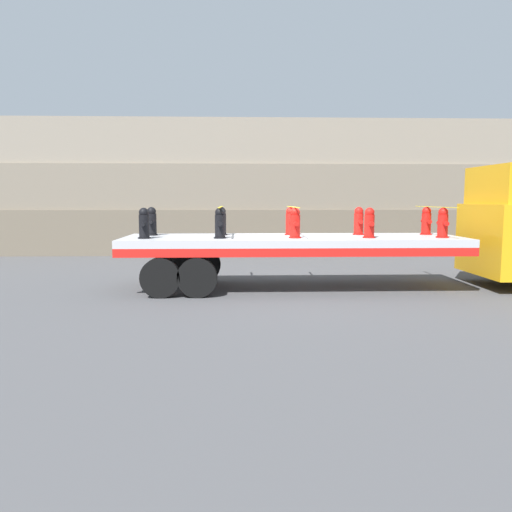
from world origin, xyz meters
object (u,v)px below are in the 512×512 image
at_px(fire_hydrant_black_near_0, 144,224).
at_px(fire_hydrant_red_far_4, 426,221).
at_px(fire_hydrant_red_far_3, 359,221).
at_px(fire_hydrant_black_near_1, 220,224).
at_px(fire_hydrant_red_near_2, 295,223).
at_px(fire_hydrant_red_near_3, 369,223).
at_px(flatbed_trailer, 271,247).
at_px(fire_hydrant_black_far_1, 221,222).
at_px(fire_hydrant_black_far_0, 152,222).
at_px(fire_hydrant_red_near_4, 443,223).
at_px(fire_hydrant_red_far_2, 290,222).

bearing_deg(fire_hydrant_black_near_0, fire_hydrant_red_far_4, 8.43).
bearing_deg(fire_hydrant_red_far_3, fire_hydrant_black_near_1, -163.49).
distance_m(fire_hydrant_red_near_2, fire_hydrant_red_near_3, 1.80).
height_order(flatbed_trailer, fire_hydrant_red_far_4, fire_hydrant_red_far_4).
height_order(fire_hydrant_black_near_0, fire_hydrant_red_far_3, same).
distance_m(fire_hydrant_red_far_3, fire_hydrant_red_far_4, 1.80).
bearing_deg(fire_hydrant_black_far_1, flatbed_trailer, -23.09).
xyz_separation_m(fire_hydrant_black_far_0, fire_hydrant_red_far_4, (7.22, 0.00, 0.00)).
bearing_deg(fire_hydrant_red_far_4, fire_hydrant_red_far_3, 180.00).
bearing_deg(fire_hydrant_red_near_4, fire_hydrant_black_near_0, 180.00).
xyz_separation_m(fire_hydrant_red_near_2, fire_hydrant_red_near_4, (3.61, 0.00, 0.00)).
xyz_separation_m(fire_hydrant_red_far_2, fire_hydrant_red_near_3, (1.80, -1.07, 0.00)).
bearing_deg(fire_hydrant_black_near_0, fire_hydrant_red_near_4, 0.00).
distance_m(fire_hydrant_black_near_1, fire_hydrant_red_near_2, 1.80).
bearing_deg(fire_hydrant_red_far_3, fire_hydrant_black_far_0, 180.00).
bearing_deg(fire_hydrant_red_far_2, fire_hydrant_black_far_0, 180.00).
bearing_deg(flatbed_trailer, fire_hydrant_black_far_0, 170.08).
distance_m(fire_hydrant_black_near_0, fire_hydrant_red_near_4, 7.22).
bearing_deg(fire_hydrant_red_far_2, flatbed_trailer, -135.81).
distance_m(fire_hydrant_black_far_0, fire_hydrant_black_near_1, 2.10).
relative_size(fire_hydrant_black_near_1, fire_hydrant_red_near_3, 1.00).
bearing_deg(fire_hydrant_red_far_3, fire_hydrant_red_near_3, -90.00).
bearing_deg(fire_hydrant_red_near_3, fire_hydrant_black_near_1, 180.00).
relative_size(fire_hydrant_red_near_2, fire_hydrant_red_near_4, 1.00).
relative_size(fire_hydrant_black_far_0, fire_hydrant_red_far_3, 1.00).
bearing_deg(fire_hydrant_black_far_0, fire_hydrant_black_near_0, -90.00).
bearing_deg(fire_hydrant_red_near_3, fire_hydrant_red_far_3, 90.00).
bearing_deg(fire_hydrant_black_near_0, fire_hydrant_red_near_2, 0.00).
xyz_separation_m(fire_hydrant_black_far_0, fire_hydrant_red_near_2, (3.61, -1.07, 0.00)).
xyz_separation_m(fire_hydrant_black_far_1, fire_hydrant_red_near_4, (5.41, -1.07, 0.00)).
bearing_deg(flatbed_trailer, fire_hydrant_black_far_1, 156.91).
bearing_deg(fire_hydrant_red_far_4, flatbed_trailer, -172.67).
distance_m(fire_hydrant_black_near_1, fire_hydrant_red_far_4, 5.52).
relative_size(fire_hydrant_black_near_1, fire_hydrant_red_far_4, 1.00).
relative_size(fire_hydrant_red_near_3, fire_hydrant_red_near_4, 1.00).
height_order(fire_hydrant_black_far_0, fire_hydrant_red_near_4, same).
relative_size(fire_hydrant_red_far_2, fire_hydrant_red_far_3, 1.00).
height_order(fire_hydrant_black_near_1, fire_hydrant_black_far_1, same).
height_order(fire_hydrant_red_near_2, fire_hydrant_red_near_3, same).
relative_size(fire_hydrant_black_near_0, fire_hydrant_black_far_1, 1.00).
bearing_deg(fire_hydrant_red_near_3, fire_hydrant_black_far_1, 163.49).
xyz_separation_m(fire_hydrant_black_near_0, fire_hydrant_red_far_4, (7.22, 1.07, 0.00)).
height_order(fire_hydrant_black_far_0, fire_hydrant_black_near_1, same).
relative_size(fire_hydrant_black_far_0, fire_hydrant_red_near_3, 1.00).
height_order(fire_hydrant_black_far_0, fire_hydrant_red_far_4, same).
xyz_separation_m(fire_hydrant_black_near_0, fire_hydrant_red_near_2, (3.61, 0.00, 0.00)).
relative_size(fire_hydrant_black_near_1, fire_hydrant_red_near_4, 1.00).
xyz_separation_m(fire_hydrant_black_far_0, fire_hydrant_black_far_1, (1.80, 0.00, 0.00)).
relative_size(fire_hydrant_black_far_1, fire_hydrant_red_near_4, 1.00).
height_order(flatbed_trailer, fire_hydrant_red_near_2, fire_hydrant_red_near_2).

